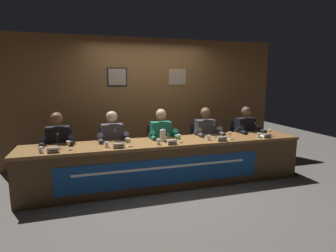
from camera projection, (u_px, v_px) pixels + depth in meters
name	position (u px, v px, depth m)	size (l,w,h in m)	color
ground_plane	(168.00, 183.00, 4.63)	(12.00, 12.00, 0.00)	#4C4742
wall_back_panelled	(148.00, 101.00, 5.82)	(5.83, 0.14, 2.60)	brown
conference_table	(170.00, 156.00, 4.43)	(4.63, 0.76, 0.74)	brown
chair_far_left	(60.00, 158.00, 4.59)	(0.44, 0.44, 0.91)	black
panelist_far_left	(58.00, 145.00, 4.35)	(0.51, 0.48, 1.23)	black
nameplate_far_left	(53.00, 150.00, 3.75)	(0.16, 0.06, 0.08)	white
juice_glass_far_left	(68.00, 144.00, 3.94)	(0.06, 0.06, 0.12)	white
water_cup_far_left	(41.00, 150.00, 3.76)	(0.06, 0.06, 0.08)	silver
microphone_far_left	(58.00, 144.00, 3.99)	(0.06, 0.17, 0.22)	black
chair_left	(112.00, 154.00, 4.84)	(0.44, 0.44, 0.91)	black
panelist_left	(113.00, 141.00, 4.60)	(0.51, 0.48, 1.23)	black
nameplate_left	(119.00, 145.00, 4.02)	(0.17, 0.06, 0.08)	white
juice_glass_left	(128.00, 140.00, 4.14)	(0.06, 0.06, 0.12)	white
water_cup_left	(107.00, 145.00, 4.06)	(0.06, 0.06, 0.08)	silver
microphone_left	(116.00, 140.00, 4.25)	(0.06, 0.17, 0.22)	black
chair_center	(159.00, 150.00, 5.08)	(0.44, 0.44, 0.91)	black
panelist_center	(162.00, 138.00, 4.85)	(0.51, 0.48, 1.23)	black
nameplate_center	(172.00, 142.00, 4.24)	(0.16, 0.06, 0.08)	white
juice_glass_center	(179.00, 137.00, 4.41)	(0.06, 0.06, 0.12)	white
water_cup_center	(159.00, 142.00, 4.24)	(0.06, 0.06, 0.08)	silver
microphone_center	(166.00, 137.00, 4.44)	(0.06, 0.17, 0.22)	black
chair_right	(202.00, 147.00, 5.33)	(0.44, 0.44, 0.91)	black
panelist_right	(207.00, 135.00, 5.10)	(0.51, 0.48, 1.23)	black
nameplate_right	(222.00, 139.00, 4.48)	(0.17, 0.06, 0.08)	white
juice_glass_right	(230.00, 134.00, 4.63)	(0.06, 0.06, 0.12)	white
water_cup_right	(209.00, 138.00, 4.55)	(0.06, 0.06, 0.08)	silver
microphone_right	(216.00, 133.00, 4.76)	(0.06, 0.17, 0.22)	black
chair_far_right	(241.00, 144.00, 5.58)	(0.44, 0.44, 0.91)	black
panelist_far_right	(247.00, 133.00, 5.35)	(0.51, 0.48, 1.23)	black
nameplate_far_right	(267.00, 136.00, 4.73)	(0.15, 0.06, 0.08)	white
juice_glass_far_right	(270.00, 131.00, 4.89)	(0.06, 0.06, 0.12)	white
water_cup_far_right	(259.00, 135.00, 4.76)	(0.06, 0.06, 0.08)	silver
microphone_far_right	(258.00, 131.00, 4.96)	(0.06, 0.17, 0.22)	black
water_pitcher_central	(163.00, 135.00, 4.48)	(0.15, 0.10, 0.21)	silver
document_stack_far_right	(264.00, 136.00, 4.87)	(0.24, 0.19, 0.01)	white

